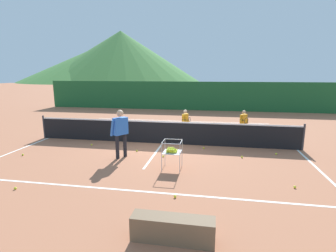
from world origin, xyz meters
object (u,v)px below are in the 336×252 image
object	(u,v)px
ball_cart	(172,151)
tennis_ball_6	(137,151)
student_1	(244,121)
tennis_ball_0	(295,187)
tennis_ball_9	(163,156)
tennis_ball_1	(276,154)
tennis_ball_8	(242,157)
tennis_net	(162,132)
tennis_ball_7	(15,188)
student_0	(185,120)
tennis_ball_2	(204,148)
tennis_ball_4	(23,155)
instructor	(120,129)
tennis_ball_3	(92,145)
courtside_bench	(173,229)
tennis_ball_5	(175,196)

from	to	relation	value
ball_cart	tennis_ball_6	xyz separation A→B (m)	(-1.61, 1.54, -0.56)
student_1	tennis_ball_0	size ratio (longest dim) A/B	18.18
tennis_ball_0	tennis_ball_9	bearing A→B (deg)	153.95
tennis_ball_1	tennis_ball_8	world-z (taller)	same
ball_cart	tennis_ball_9	xyz separation A→B (m)	(-0.48, 1.08, -0.56)
tennis_net	tennis_ball_9	size ratio (longest dim) A/B	165.58
tennis_ball_7	student_0	bearing A→B (deg)	60.57
tennis_ball_2	tennis_net	bearing A→B (deg)	164.61
tennis_net	tennis_ball_1	bearing A→B (deg)	-9.94
tennis_ball_4	tennis_ball_8	size ratio (longest dim) A/B	1.00
instructor	tennis_ball_6	world-z (taller)	instructor
tennis_net	student_1	world-z (taller)	student_1
tennis_ball_6	student_1	bearing A→B (deg)	38.06
student_0	ball_cart	xyz separation A→B (m)	(0.06, -4.39, -0.16)
tennis_net	tennis_ball_7	xyz separation A→B (m)	(-2.89, -5.03, -0.47)
student_1	tennis_ball_7	xyz separation A→B (m)	(-6.44, -7.06, -0.71)
instructor	tennis_ball_3	xyz separation A→B (m)	(-1.77, 1.25, -1.00)
instructor	tennis_ball_2	size ratio (longest dim) A/B	25.25
tennis_ball_2	tennis_ball_3	size ratio (longest dim) A/B	1.00
student_1	student_0	bearing A→B (deg)	-169.63
instructor	tennis_ball_9	bearing A→B (deg)	11.62
tennis_ball_3	ball_cart	bearing A→B (deg)	-28.65
tennis_ball_7	tennis_ball_8	size ratio (longest dim) A/B	1.00
courtside_bench	tennis_ball_9	bearing A→B (deg)	103.16
student_0	courtside_bench	bearing A→B (deg)	-85.30
tennis_ball_4	tennis_ball_3	bearing A→B (deg)	42.30
tennis_net	tennis_ball_6	distance (m)	1.58
tennis_net	ball_cart	xyz separation A→B (m)	(0.87, -2.86, 0.10)
tennis_ball_7	tennis_ball_9	xyz separation A→B (m)	(3.28, 3.25, 0.00)
student_1	courtside_bench	distance (m)	8.66
tennis_ball_2	tennis_ball_9	world-z (taller)	same
ball_cart	tennis_ball_8	distance (m)	2.79
tennis_ball_0	tennis_ball_8	distance (m)	2.56
tennis_ball_5	tennis_ball_8	distance (m)	3.88
tennis_ball_3	tennis_ball_9	size ratio (longest dim) A/B	1.00
tennis_ball_5	tennis_ball_9	xyz separation A→B (m)	(-0.87, 2.97, 0.00)
tennis_net	tennis_ball_8	bearing A→B (deg)	-23.44
student_1	tennis_ball_7	world-z (taller)	student_1
courtside_bench	tennis_ball_0	bearing A→B (deg)	43.54
tennis_ball_9	courtside_bench	size ratio (longest dim) A/B	0.05
tennis_ball_0	student_1	bearing A→B (deg)	97.35
tennis_ball_1	tennis_ball_0	bearing A→B (deg)	-93.46
student_1	tennis_ball_3	xyz separation A→B (m)	(-6.40, -2.86, -0.71)
student_0	tennis_ball_0	size ratio (longest dim) A/B	18.62
student_0	student_1	xyz separation A→B (m)	(2.73, 0.50, -0.02)
tennis_ball_1	tennis_ball_8	xyz separation A→B (m)	(-1.29, -0.59, 0.00)
tennis_ball_3	tennis_ball_5	distance (m)	5.69
tennis_ball_8	tennis_net	bearing A→B (deg)	156.56
tennis_ball_5	tennis_ball_7	xyz separation A→B (m)	(-4.15, -0.28, 0.00)
tennis_net	courtside_bench	size ratio (longest dim) A/B	7.51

